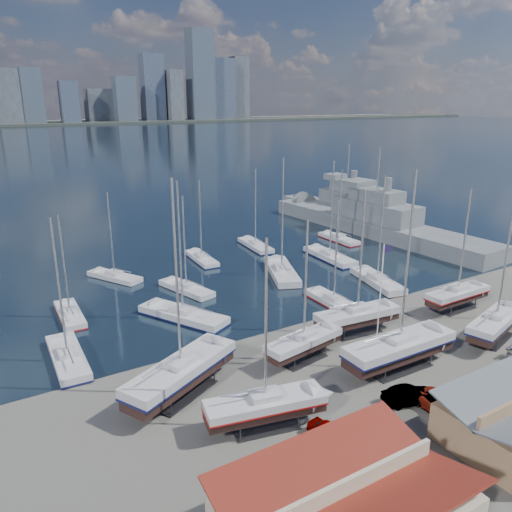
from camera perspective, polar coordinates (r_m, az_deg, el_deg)
ground at (r=54.48m, az=13.41°, el=-10.82°), size 1400.00×1400.00×0.00m
water at (r=346.18m, az=-25.84°, el=11.47°), size 1400.00×600.00×0.40m
shed_red at (r=33.38m, az=10.17°, el=-26.47°), size 14.70×9.45×4.51m
sailboat_cradle_0 at (r=45.94m, az=-8.54°, el=-12.96°), size 12.47×8.58×19.50m
sailboat_cradle_1 at (r=41.49m, az=1.07°, el=-16.68°), size 10.20×4.79×15.91m
sailboat_cradle_2 at (r=51.22m, az=5.49°, el=-9.77°), size 9.21×3.88×14.68m
sailboat_cradle_3 at (r=51.42m, az=16.07°, el=-9.99°), size 12.34×3.62×19.58m
sailboat_cradle_4 at (r=57.78m, az=11.51°, el=-6.68°), size 10.29×3.80×16.39m
sailboat_cradle_5 at (r=60.96m, az=25.73°, el=-6.83°), size 10.68×5.49×16.58m
sailboat_cradle_6 at (r=67.62m, az=22.04°, el=-4.08°), size 9.51×2.74×15.38m
sailboat_moored_0 at (r=54.82m, az=-20.70°, el=-10.98°), size 3.31×10.56×15.64m
sailboat_moored_1 at (r=65.08m, az=-20.49°, el=-6.38°), size 2.82×9.02×13.36m
sailboat_moored_2 at (r=76.53m, az=-15.85°, el=-2.37°), size 6.45×9.12×13.58m
sailboat_moored_3 at (r=61.26m, az=-8.31°, el=-6.90°), size 8.33×11.93×17.54m
sailboat_moored_4 at (r=69.72m, az=-7.96°, el=-3.80°), size 4.94×9.65×14.03m
sailboat_moored_5 at (r=82.44m, az=-6.23°, el=-0.38°), size 3.26×9.52×14.00m
sailboat_moored_6 at (r=65.41m, az=8.86°, el=-5.31°), size 2.91×9.68×14.39m
sailboat_moored_7 at (r=75.50m, az=2.94°, el=-1.97°), size 7.85×12.62×18.48m
sailboat_moored_8 at (r=89.24m, az=-0.06°, el=1.11°), size 3.73×10.11×14.79m
sailboat_moored_9 at (r=73.92m, az=13.67°, el=-2.89°), size 5.46×11.23×16.35m
sailboat_moored_10 at (r=83.70m, az=8.41°, el=-0.19°), size 3.87×11.56×17.02m
sailboat_moored_11 at (r=94.98m, az=9.43°, el=1.87°), size 2.66×9.43×14.10m
naval_ship_east at (r=101.75m, az=13.35°, el=3.47°), size 11.33×52.52×18.69m
naval_ship_west at (r=115.87m, az=10.22°, el=5.33°), size 8.78×38.24×17.41m
car_a at (r=41.14m, az=8.74°, el=-19.54°), size 2.43×4.52×1.46m
car_b at (r=46.92m, az=17.13°, el=-15.00°), size 5.00×3.00×1.56m
car_c at (r=46.37m, az=20.80°, el=-15.84°), size 2.94×5.72×1.54m
flagpole at (r=52.17m, az=14.10°, el=-3.97°), size 1.04×0.12×11.81m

